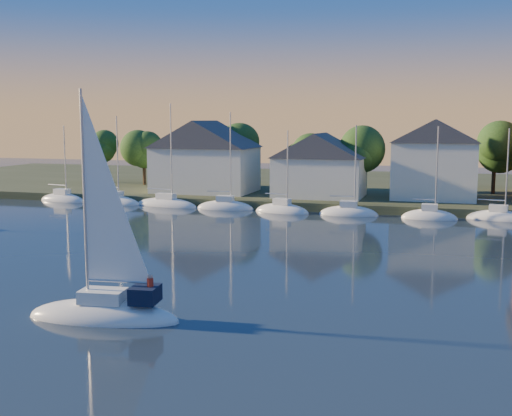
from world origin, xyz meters
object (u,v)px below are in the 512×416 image
at_px(clubhouse_centre, 320,164).
at_px(hero_sailboat, 106,309).
at_px(clubhouse_west, 205,155).
at_px(clubhouse_east, 435,158).

height_order(clubhouse_centre, hero_sailboat, hero_sailboat).
bearing_deg(clubhouse_west, hero_sailboat, -74.40).
height_order(clubhouse_west, hero_sailboat, hero_sailboat).
height_order(clubhouse_west, clubhouse_east, clubhouse_east).
relative_size(clubhouse_west, clubhouse_east, 1.30).
height_order(clubhouse_west, clubhouse_centre, clubhouse_west).
bearing_deg(hero_sailboat, clubhouse_centre, -99.03).
relative_size(clubhouse_centre, hero_sailboat, 0.86).
bearing_deg(clubhouse_east, clubhouse_centre, -171.87).
distance_m(clubhouse_west, hero_sailboat, 53.72).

